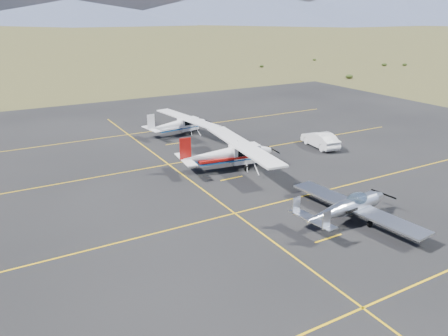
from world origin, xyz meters
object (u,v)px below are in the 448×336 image
object	(u,v)px
aircraft_cessna	(229,153)
sedan	(320,140)
aircraft_low_wing	(349,207)
aircraft_plain	(178,124)

from	to	relation	value
aircraft_cessna	sedan	xyz separation A→B (m)	(10.70, 1.00, -0.61)
aircraft_low_wing	aircraft_plain	distance (m)	23.80
aircraft_plain	aircraft_cessna	bearing A→B (deg)	-101.24
aircraft_low_wing	aircraft_plain	xyz separation A→B (m)	(-0.89, 23.78, 0.17)
aircraft_cessna	aircraft_low_wing	bearing A→B (deg)	-75.61
aircraft_plain	sedan	size ratio (longest dim) A/B	2.30
aircraft_cessna	aircraft_plain	world-z (taller)	aircraft_cessna
aircraft_low_wing	sedan	world-z (taller)	aircraft_low_wing
aircraft_low_wing	aircraft_cessna	xyz separation A→B (m)	(-1.60, 11.96, 0.36)
aircraft_cessna	aircraft_plain	size ratio (longest dim) A/B	1.17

